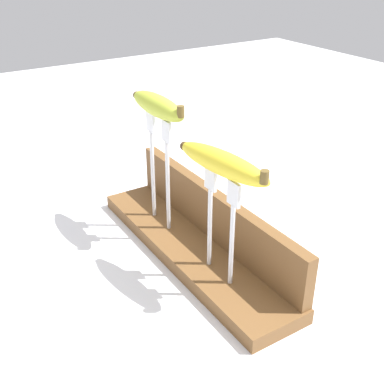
{
  "coord_description": "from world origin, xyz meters",
  "views": [
    {
      "loc": [
        0.6,
        -0.38,
        0.49
      ],
      "look_at": [
        0.0,
        0.0,
        0.12
      ],
      "focal_mm": 45.73,
      "sensor_mm": 36.0,
      "label": 1
    }
  ],
  "objects_px": {
    "fork_stand_left": "(160,162)",
    "fork_stand_right": "(221,216)",
    "banana_raised_left": "(158,106)",
    "banana_raised_right": "(223,163)"
  },
  "relations": [
    {
      "from": "fork_stand_left",
      "to": "banana_raised_left",
      "type": "xyz_separation_m",
      "value": [
        -0.0,
        -0.0,
        0.1
      ]
    },
    {
      "from": "fork_stand_left",
      "to": "banana_raised_right",
      "type": "relative_size",
      "value": 1.15
    },
    {
      "from": "fork_stand_left",
      "to": "banana_raised_right",
      "type": "xyz_separation_m",
      "value": [
        0.19,
        -0.0,
        0.07
      ]
    },
    {
      "from": "fork_stand_left",
      "to": "banana_raised_left",
      "type": "height_order",
      "value": "banana_raised_left"
    },
    {
      "from": "banana_raised_left",
      "to": "fork_stand_left",
      "type": "bearing_deg",
      "value": 1.78
    },
    {
      "from": "banana_raised_left",
      "to": "banana_raised_right",
      "type": "xyz_separation_m",
      "value": [
        0.19,
        -0.0,
        -0.03
      ]
    },
    {
      "from": "fork_stand_left",
      "to": "banana_raised_right",
      "type": "height_order",
      "value": "banana_raised_right"
    },
    {
      "from": "fork_stand_right",
      "to": "banana_raised_left",
      "type": "bearing_deg",
      "value": -180.0
    },
    {
      "from": "banana_raised_left",
      "to": "fork_stand_right",
      "type": "bearing_deg",
      "value": 0.0
    },
    {
      "from": "fork_stand_left",
      "to": "fork_stand_right",
      "type": "distance_m",
      "value": 0.19
    }
  ]
}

